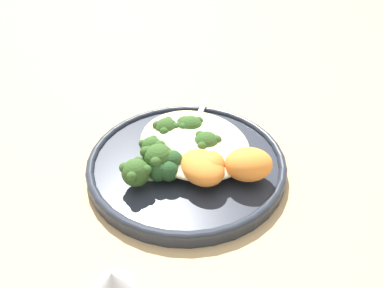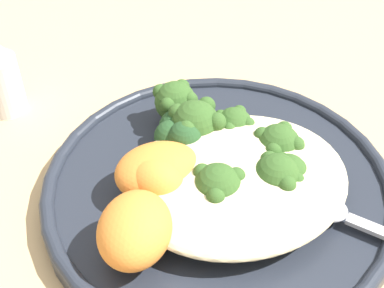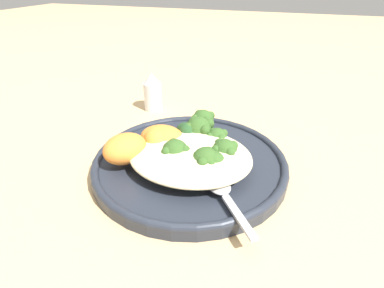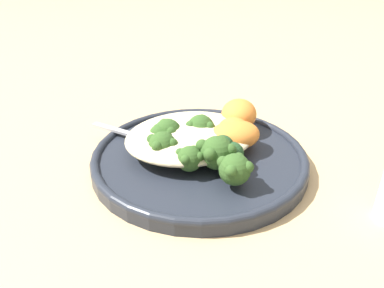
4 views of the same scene
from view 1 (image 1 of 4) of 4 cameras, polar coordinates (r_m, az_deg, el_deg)
name	(u,v)px [view 1 (image 1 of 4)]	position (r m, az deg, el deg)	size (l,w,h in m)	color
ground_plane	(192,159)	(0.57, -0.03, -2.33)	(4.00, 4.00, 0.00)	tan
plate	(187,162)	(0.54, -0.83, -2.80)	(0.29, 0.29, 0.02)	#232833
quinoa_mound	(193,143)	(0.54, 0.09, 0.16)	(0.17, 0.15, 0.03)	beige
broccoli_stalk_0	(205,147)	(0.53, 1.97, -0.41)	(0.06, 0.08, 0.04)	#8EB25B
broccoli_stalk_1	(191,133)	(0.55, -0.18, 1.63)	(0.10, 0.08, 0.04)	#8EB25B
broccoli_stalk_2	(187,136)	(0.55, -0.80, 1.21)	(0.11, 0.08, 0.03)	#8EB25B
broccoli_stalk_3	(171,137)	(0.55, -3.24, 1.06)	(0.12, 0.05, 0.04)	#8EB25B
broccoli_stalk_4	(157,151)	(0.53, -5.31, -1.07)	(0.09, 0.05, 0.03)	#8EB25B
broccoli_stalk_5	(161,159)	(0.50, -4.69, -2.32)	(0.07, 0.07, 0.04)	#8EB25B
broccoli_stalk_6	(146,172)	(0.49, -7.03, -4.31)	(0.06, 0.11, 0.04)	#8EB25B
sweet_potato_chunk_0	(202,167)	(0.49, 1.52, -3.58)	(0.07, 0.05, 0.04)	orange
sweet_potato_chunk_1	(211,166)	(0.49, 2.89, -3.37)	(0.05, 0.04, 0.04)	orange
sweet_potato_chunk_2	(248,164)	(0.50, 8.60, -3.09)	(0.06, 0.05, 0.04)	orange
kale_tuft	(164,165)	(0.50, -4.30, -3.14)	(0.05, 0.05, 0.03)	#234723
spoon	(197,118)	(0.61, 0.74, 3.91)	(0.08, 0.10, 0.01)	#B7B7BC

